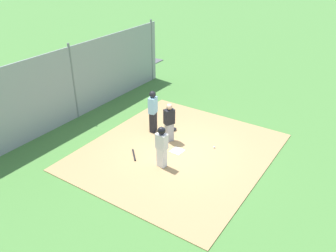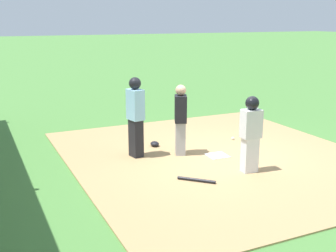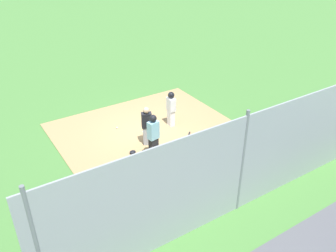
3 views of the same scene
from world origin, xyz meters
name	(u,v)px [view 3 (image 3 of 3)]	position (x,y,z in m)	size (l,w,h in m)	color
ground_plane	(149,133)	(0.00, 0.00, 0.00)	(140.00, 140.00, 0.00)	#477A38
dirt_infield	(149,133)	(0.00, 0.00, 0.01)	(7.20, 6.40, 0.03)	#A88456
home_plate	(149,133)	(0.00, 0.00, 0.04)	(0.44, 0.44, 0.02)	white
catcher	(147,126)	(-0.49, -0.69, 0.86)	(0.45, 0.39, 1.59)	#9E9EA3
umpire	(153,136)	(-0.77, -1.66, 0.97)	(0.42, 0.33, 1.78)	black
runner	(171,107)	(1.11, 0.06, 0.90)	(0.29, 0.40, 1.55)	silver
baseball_bat	(188,137)	(1.14, -1.17, 0.06)	(0.06, 0.06, 0.75)	black
catcher_mask	(133,152)	(-1.29, -0.98, 0.09)	(0.24, 0.20, 0.12)	black
baseball	(117,128)	(-0.97, 1.05, 0.07)	(0.07, 0.07, 0.07)	white
backstop_fence	(242,165)	(0.00, -5.29, 1.60)	(12.00, 0.10, 3.35)	#93999E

